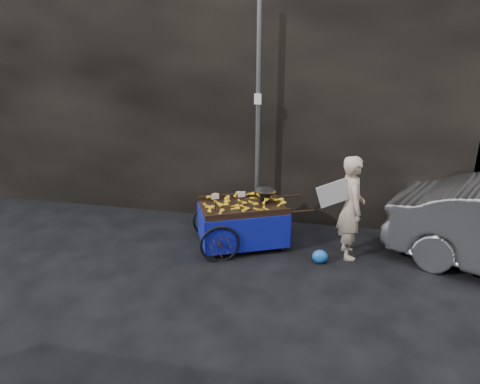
# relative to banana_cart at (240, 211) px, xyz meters

# --- Properties ---
(ground) EXTENTS (80.00, 80.00, 0.00)m
(ground) POSITION_rel_banana_cart_xyz_m (-0.16, -0.47, -0.65)
(ground) COLOR black
(ground) RESTS_ON ground
(building_wall) EXTENTS (13.50, 2.00, 5.00)m
(building_wall) POSITION_rel_banana_cart_xyz_m (0.23, 2.13, 1.85)
(building_wall) COLOR black
(building_wall) RESTS_ON ground
(street_pole) EXTENTS (0.12, 0.10, 4.00)m
(street_pole) POSITION_rel_banana_cart_xyz_m (0.14, 0.83, 1.35)
(street_pole) COLOR slate
(street_pole) RESTS_ON ground
(banana_cart) EXTENTS (2.13, 1.59, 1.06)m
(banana_cart) POSITION_rel_banana_cart_xyz_m (0.00, 0.00, 0.00)
(banana_cart) COLOR black
(banana_cart) RESTS_ON ground
(vendor) EXTENTS (0.84, 0.70, 1.72)m
(vendor) POSITION_rel_banana_cart_xyz_m (1.81, 0.03, 0.21)
(vendor) COLOR #C2AA90
(vendor) RESTS_ON ground
(plastic_bag) EXTENTS (0.25, 0.20, 0.22)m
(plastic_bag) POSITION_rel_banana_cart_xyz_m (1.38, -0.33, -0.54)
(plastic_bag) COLOR blue
(plastic_bag) RESTS_ON ground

